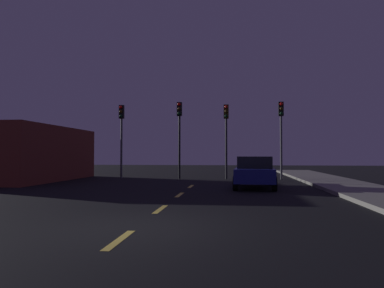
{
  "coord_description": "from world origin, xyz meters",
  "views": [
    {
      "loc": [
        2.09,
        -7.79,
        1.57
      ],
      "look_at": [
        -0.29,
        13.33,
        2.19
      ],
      "focal_mm": 34.23,
      "sensor_mm": 36.0,
      "label": 1
    }
  ],
  "objects_px": {
    "traffic_signal_center_left": "(179,125)",
    "traffic_signal_center_right": "(226,127)",
    "traffic_signal_far_right": "(281,125)",
    "traffic_signal_far_left": "(121,127)",
    "car_stopped_ahead": "(255,172)"
  },
  "relations": [
    {
      "from": "traffic_signal_far_right",
      "to": "traffic_signal_far_left",
      "type": "bearing_deg",
      "value": -180.0
    },
    {
      "from": "traffic_signal_far_left",
      "to": "traffic_signal_far_right",
      "type": "height_order",
      "value": "traffic_signal_far_right"
    },
    {
      "from": "traffic_signal_far_left",
      "to": "traffic_signal_center_left",
      "type": "distance_m",
      "value": 3.9
    },
    {
      "from": "traffic_signal_far_left",
      "to": "traffic_signal_far_right",
      "type": "relative_size",
      "value": 0.99
    },
    {
      "from": "traffic_signal_center_left",
      "to": "traffic_signal_far_right",
      "type": "xyz_separation_m",
      "value": [
        6.52,
        -0.0,
        -0.05
      ]
    },
    {
      "from": "traffic_signal_far_left",
      "to": "car_stopped_ahead",
      "type": "bearing_deg",
      "value": -35.8
    },
    {
      "from": "traffic_signal_center_right",
      "to": "traffic_signal_far_right",
      "type": "height_order",
      "value": "traffic_signal_far_right"
    },
    {
      "from": "traffic_signal_center_left",
      "to": "traffic_signal_center_right",
      "type": "xyz_separation_m",
      "value": [
        3.05,
        -0.0,
        -0.13
      ]
    },
    {
      "from": "traffic_signal_far_left",
      "to": "traffic_signal_center_left",
      "type": "relative_size",
      "value": 0.97
    },
    {
      "from": "traffic_signal_center_left",
      "to": "traffic_signal_far_right",
      "type": "distance_m",
      "value": 6.52
    },
    {
      "from": "traffic_signal_center_left",
      "to": "traffic_signal_center_right",
      "type": "height_order",
      "value": "traffic_signal_center_left"
    },
    {
      "from": "traffic_signal_far_left",
      "to": "traffic_signal_far_right",
      "type": "bearing_deg",
      "value": 0.0
    },
    {
      "from": "traffic_signal_center_left",
      "to": "traffic_signal_center_right",
      "type": "bearing_deg",
      "value": -0.01
    },
    {
      "from": "traffic_signal_far_right",
      "to": "traffic_signal_center_right",
      "type": "bearing_deg",
      "value": -180.0
    },
    {
      "from": "traffic_signal_center_left",
      "to": "car_stopped_ahead",
      "type": "relative_size",
      "value": 1.18
    }
  ]
}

